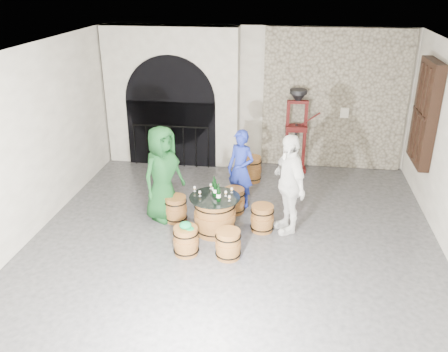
# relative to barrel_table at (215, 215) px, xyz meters

# --- Properties ---
(ground) EXTENTS (8.00, 8.00, 0.00)m
(ground) POSITION_rel_barrel_table_xyz_m (0.37, -0.47, -0.34)
(ground) COLOR #323234
(ground) RESTS_ON ground
(wall_back) EXTENTS (8.00, 0.00, 8.00)m
(wall_back) POSITION_rel_barrel_table_xyz_m (0.37, 3.53, 1.26)
(wall_back) COLOR beige
(wall_back) RESTS_ON ground
(wall_front) EXTENTS (8.00, 0.00, 8.00)m
(wall_front) POSITION_rel_barrel_table_xyz_m (0.37, -4.47, 1.26)
(wall_front) COLOR beige
(wall_front) RESTS_ON ground
(wall_left) EXTENTS (0.00, 8.00, 8.00)m
(wall_left) POSITION_rel_barrel_table_xyz_m (-3.13, -0.47, 1.26)
(wall_left) COLOR beige
(wall_left) RESTS_ON ground
(ceiling) EXTENTS (8.00, 8.00, 0.00)m
(ceiling) POSITION_rel_barrel_table_xyz_m (0.37, -0.47, 2.86)
(ceiling) COLOR beige
(ceiling) RESTS_ON wall_back
(stone_facing_panel) EXTENTS (3.20, 0.12, 3.18)m
(stone_facing_panel) POSITION_rel_barrel_table_xyz_m (2.17, 3.47, 1.26)
(stone_facing_panel) COLOR gray
(stone_facing_panel) RESTS_ON ground
(arched_opening) EXTENTS (3.10, 0.60, 3.19)m
(arched_opening) POSITION_rel_barrel_table_xyz_m (-1.53, 3.27, 1.24)
(arched_opening) COLOR beige
(arched_opening) RESTS_ON ground
(shuttered_window) EXTENTS (0.23, 1.10, 2.00)m
(shuttered_window) POSITION_rel_barrel_table_xyz_m (3.75, 1.93, 1.46)
(shuttered_window) COLOR black
(shuttered_window) RESTS_ON wall_right
(barrel_table) EXTENTS (0.89, 0.89, 0.69)m
(barrel_table) POSITION_rel_barrel_table_xyz_m (0.00, 0.00, 0.00)
(barrel_table) COLOR olive
(barrel_table) RESTS_ON ground
(barrel_stool_left) EXTENTS (0.43, 0.43, 0.49)m
(barrel_stool_left) POSITION_rel_barrel_table_xyz_m (-0.79, 0.31, -0.10)
(barrel_stool_left) COLOR olive
(barrel_stool_left) RESTS_ON ground
(barrel_stool_far) EXTENTS (0.43, 0.43, 0.49)m
(barrel_stool_far) POSITION_rel_barrel_table_xyz_m (0.24, 0.81, -0.10)
(barrel_stool_far) COLOR olive
(barrel_stool_far) RESTS_ON ground
(barrel_stool_right) EXTENTS (0.43, 0.43, 0.49)m
(barrel_stool_right) POSITION_rel_barrel_table_xyz_m (0.83, 0.18, -0.10)
(barrel_stool_right) COLOR olive
(barrel_stool_right) RESTS_ON ground
(barrel_stool_near_right) EXTENTS (0.43, 0.43, 0.49)m
(barrel_stool_near_right) POSITION_rel_barrel_table_xyz_m (0.35, -0.77, -0.10)
(barrel_stool_near_right) COLOR olive
(barrel_stool_near_right) RESTS_ON ground
(barrel_stool_near_left) EXTENTS (0.43, 0.43, 0.49)m
(barrel_stool_near_left) POSITION_rel_barrel_table_xyz_m (-0.35, -0.77, -0.10)
(barrel_stool_near_left) COLOR olive
(barrel_stool_near_left) RESTS_ON ground
(green_cap) EXTENTS (0.24, 0.20, 0.11)m
(green_cap) POSITION_rel_barrel_table_xyz_m (-0.35, -0.77, 0.19)
(green_cap) COLOR #0C8541
(green_cap) RESTS_ON barrel_stool_near_left
(person_green) EXTENTS (0.95, 1.05, 1.79)m
(person_green) POSITION_rel_barrel_table_xyz_m (-1.03, 0.41, 0.55)
(person_green) COLOR #12421B
(person_green) RESTS_ON ground
(person_blue) EXTENTS (0.67, 0.59, 1.55)m
(person_blue) POSITION_rel_barrel_table_xyz_m (0.33, 1.11, 0.43)
(person_blue) COLOR navy
(person_blue) RESTS_ON ground
(person_white) EXTENTS (0.86, 1.14, 1.80)m
(person_white) POSITION_rel_barrel_table_xyz_m (1.26, 0.28, 0.56)
(person_white) COLOR white
(person_white) RESTS_ON ground
(wine_bottle_left) EXTENTS (0.08, 0.08, 0.32)m
(wine_bottle_left) POSITION_rel_barrel_table_xyz_m (0.01, 0.04, 0.48)
(wine_bottle_left) COLOR black
(wine_bottle_left) RESTS_ON barrel_table
(wine_bottle_center) EXTENTS (0.08, 0.08, 0.32)m
(wine_bottle_center) POSITION_rel_barrel_table_xyz_m (0.09, -0.14, 0.48)
(wine_bottle_center) COLOR black
(wine_bottle_center) RESTS_ON barrel_table
(wine_bottle_right) EXTENTS (0.08, 0.08, 0.32)m
(wine_bottle_right) POSITION_rel_barrel_table_xyz_m (-0.03, 0.14, 0.48)
(wine_bottle_right) COLOR black
(wine_bottle_right) RESTS_ON barrel_table
(tasting_glass_a) EXTENTS (0.05, 0.05, 0.10)m
(tasting_glass_a) POSITION_rel_barrel_table_xyz_m (-0.26, -0.00, 0.40)
(tasting_glass_a) COLOR #C47F26
(tasting_glass_a) RESTS_ON barrel_table
(tasting_glass_b) EXTENTS (0.05, 0.05, 0.10)m
(tasting_glass_b) POSITION_rel_barrel_table_xyz_m (0.19, 0.06, 0.40)
(tasting_glass_b) COLOR #C47F26
(tasting_glass_b) RESTS_ON barrel_table
(tasting_glass_c) EXTENTS (0.05, 0.05, 0.10)m
(tasting_glass_c) POSITION_rel_barrel_table_xyz_m (-0.12, 0.33, 0.40)
(tasting_glass_c) COLOR #C47F26
(tasting_glass_c) RESTS_ON barrel_table
(tasting_glass_d) EXTENTS (0.05, 0.05, 0.10)m
(tasting_glass_d) POSITION_rel_barrel_table_xyz_m (0.27, 0.21, 0.40)
(tasting_glass_d) COLOR #C47F26
(tasting_glass_d) RESTS_ON barrel_table
(tasting_glass_e) EXTENTS (0.05, 0.05, 0.10)m
(tasting_glass_e) POSITION_rel_barrel_table_xyz_m (0.27, -0.11, 0.40)
(tasting_glass_e) COLOR #C47F26
(tasting_glass_e) RESTS_ON barrel_table
(tasting_glass_f) EXTENTS (0.05, 0.05, 0.10)m
(tasting_glass_f) POSITION_rel_barrel_table_xyz_m (-0.39, 0.17, 0.40)
(tasting_glass_f) COLOR #C47F26
(tasting_glass_f) RESTS_ON barrel_table
(side_barrel) EXTENTS (0.43, 0.43, 0.57)m
(side_barrel) POSITION_rel_barrel_table_xyz_m (0.44, 2.33, -0.06)
(side_barrel) COLOR olive
(side_barrel) RESTS_ON ground
(corking_press) EXTENTS (0.80, 0.47, 1.91)m
(corking_press) POSITION_rel_barrel_table_xyz_m (1.36, 3.10, 0.77)
(corking_press) COLOR #430E0B
(corking_press) RESTS_ON ground
(control_box) EXTENTS (0.18, 0.10, 0.22)m
(control_box) POSITION_rel_barrel_table_xyz_m (2.42, 3.39, 1.01)
(control_box) COLOR silver
(control_box) RESTS_ON wall_back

